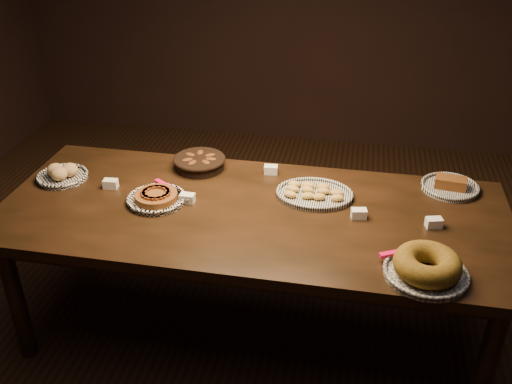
% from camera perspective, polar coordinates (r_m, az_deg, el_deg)
% --- Properties ---
extents(ground, '(5.00, 5.00, 0.00)m').
position_cam_1_polar(ground, '(3.14, -0.40, -13.51)').
color(ground, black).
rests_on(ground, ground).
extents(buffet_table, '(2.40, 1.00, 0.75)m').
position_cam_1_polar(buffet_table, '(2.72, -0.45, -3.11)').
color(buffet_table, black).
rests_on(buffet_table, ground).
extents(apple_tart_plate, '(0.32, 0.30, 0.06)m').
position_cam_1_polar(apple_tart_plate, '(2.78, -9.91, -0.55)').
color(apple_tart_plate, white).
rests_on(apple_tart_plate, buffet_table).
extents(madeleine_platter, '(0.37, 0.31, 0.04)m').
position_cam_1_polar(madeleine_platter, '(2.80, 5.82, -0.12)').
color(madeleine_platter, black).
rests_on(madeleine_platter, buffet_table).
extents(bundt_cake_plate, '(0.35, 0.36, 0.10)m').
position_cam_1_polar(bundt_cake_plate, '(2.35, 16.69, -7.18)').
color(bundt_cake_plate, black).
rests_on(bundt_cake_plate, buffet_table).
extents(croissant_basket, '(0.28, 0.28, 0.07)m').
position_cam_1_polar(croissant_basket, '(3.05, -5.67, 3.05)').
color(croissant_basket, black).
rests_on(croissant_basket, buffet_table).
extents(bread_roll_plate, '(0.26, 0.26, 0.08)m').
position_cam_1_polar(bread_roll_plate, '(3.10, -18.84, 1.72)').
color(bread_roll_plate, white).
rests_on(bread_roll_plate, buffet_table).
extents(loaf_plate, '(0.29, 0.29, 0.07)m').
position_cam_1_polar(loaf_plate, '(3.00, 18.83, 0.59)').
color(loaf_plate, black).
rests_on(loaf_plate, buffet_table).
extents(tent_cards, '(1.64, 0.42, 0.04)m').
position_cam_1_polar(tent_cards, '(2.75, 1.19, -0.45)').
color(tent_cards, white).
rests_on(tent_cards, buffet_table).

